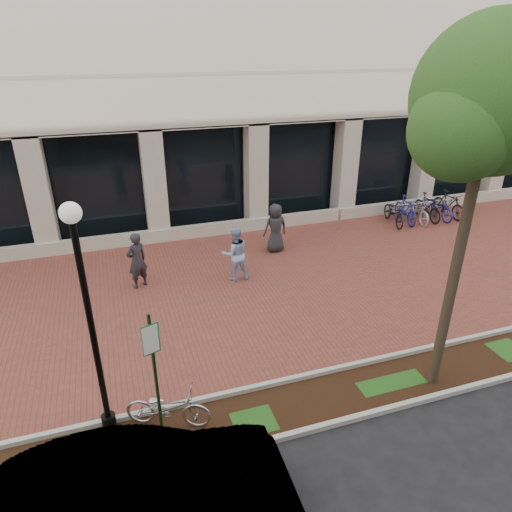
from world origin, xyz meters
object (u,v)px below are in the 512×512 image
object	(u,v)px
locked_bicycle	(168,407)
sedan_near_curb	(130,508)
parking_sign	(154,363)
pedestrian_right	(275,228)
street_tree	(491,107)
bike_rack_cluster	(421,208)
pedestrian_mid	(235,254)
bollard	(339,219)
pedestrian_left	(137,261)
lamppost	(89,314)

from	to	relation	value
locked_bicycle	sedan_near_curb	bearing A→B (deg)	-177.35
locked_bicycle	sedan_near_curb	world-z (taller)	sedan_near_curb
parking_sign	pedestrian_right	size ratio (longest dim) A/B	1.54
street_tree	pedestrian_right	xyz separation A→B (m)	(-0.95, 7.81, -5.10)
bike_rack_cluster	locked_bicycle	bearing A→B (deg)	-140.67
pedestrian_mid	street_tree	bearing A→B (deg)	115.99
pedestrian_right	parking_sign	bearing A→B (deg)	52.07
locked_bicycle	sedan_near_curb	distance (m)	2.46
street_tree	bike_rack_cluster	distance (m)	12.03
bollard	sedan_near_curb	distance (m)	13.78
pedestrian_left	pedestrian_mid	world-z (taller)	pedestrian_left
pedestrian_left	sedan_near_curb	xyz separation A→B (m)	(-0.83, -8.31, -0.08)
lamppost	bike_rack_cluster	xyz separation A→B (m)	(13.19, 7.91, -2.14)
street_tree	pedestrian_right	bearing A→B (deg)	96.93
sedan_near_curb	pedestrian_mid	bearing A→B (deg)	-24.72
bike_rack_cluster	sedan_near_curb	world-z (taller)	sedan_near_curb
lamppost	parking_sign	bearing A→B (deg)	-27.39
street_tree	locked_bicycle	distance (m)	8.14
lamppost	pedestrian_left	xyz separation A→B (m)	(1.13, 5.72, -1.77)
bollard	bike_rack_cluster	world-z (taller)	bike_rack_cluster
lamppost	sedan_near_curb	size ratio (longest dim) A/B	0.95
bollard	street_tree	bearing A→B (deg)	-103.88
lamppost	pedestrian_mid	size ratio (longest dim) A/B	2.64
bollard	sedan_near_curb	bearing A→B (deg)	-130.53
pedestrian_left	sedan_near_curb	world-z (taller)	pedestrian_left
lamppost	pedestrian_left	world-z (taller)	lamppost
parking_sign	bollard	distance (m)	11.85
sedan_near_curb	parking_sign	bearing A→B (deg)	-16.76
pedestrian_right	lamppost	bearing A→B (deg)	45.26
pedestrian_left	pedestrian_mid	distance (m)	3.06
lamppost	locked_bicycle	bearing A→B (deg)	-15.16
street_tree	pedestrian_left	size ratio (longest dim) A/B	4.17
parking_sign	locked_bicycle	size ratio (longest dim) A/B	1.61
locked_bicycle	bollard	size ratio (longest dim) A/B	1.72
pedestrian_mid	pedestrian_left	bearing A→B (deg)	-8.05
parking_sign	pedestrian_left	distance (m)	6.29
street_tree	lamppost	bearing A→B (deg)	172.86
parking_sign	street_tree	xyz separation A→B (m)	(6.10, -0.38, 4.27)
pedestrian_right	sedan_near_curb	xyz separation A→B (m)	(-5.84, -9.51, -0.07)
bollard	bike_rack_cluster	bearing A→B (deg)	0.43
parking_sign	pedestrian_mid	world-z (taller)	parking_sign
pedestrian_mid	sedan_near_curb	world-z (taller)	pedestrian_mid
street_tree	bike_rack_cluster	world-z (taller)	street_tree
locked_bicycle	lamppost	bearing A→B (deg)	98.18
sedan_near_curb	lamppost	bearing A→B (deg)	8.04
street_tree	pedestrian_mid	size ratio (longest dim) A/B	4.21
pedestrian_right	sedan_near_curb	distance (m)	11.16
parking_sign	street_tree	world-z (taller)	street_tree
parking_sign	pedestrian_right	distance (m)	9.08
bollard	pedestrian_mid	bearing A→B (deg)	-152.83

